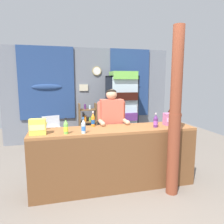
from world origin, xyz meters
name	(u,v)px	position (x,y,z in m)	size (l,w,h in m)	color
ground_plane	(104,166)	(0.00, 1.27, 0.00)	(8.25, 8.25, 0.00)	slate
back_wall_curtained	(89,94)	(-0.01, 3.22, 1.35)	(4.63, 0.22, 2.60)	slate
stall_counter	(116,153)	(0.00, 0.36, 0.59)	(2.59, 0.60, 0.97)	#935B33
timber_post	(175,117)	(0.81, 0.03, 1.19)	(0.20, 0.18, 2.48)	brown
drink_fridge	(122,105)	(0.79, 2.68, 1.07)	(0.76, 0.70, 1.95)	black
bottle_shelf_rack	(88,123)	(-0.11, 2.88, 0.58)	(0.48, 0.28, 1.11)	brown
plastic_lawn_chair	(53,132)	(-1.02, 2.46, 0.49)	(0.55, 0.55, 0.86)	silver
shopkeeper	(112,121)	(0.07, 0.93, 0.99)	(0.51, 0.42, 1.57)	#28282D
soda_bottle_cola	(171,115)	(1.12, 0.70, 1.10)	(0.10, 0.10, 0.31)	black
soda_bottle_orange_soda	(93,120)	(-0.31, 0.68, 1.08)	(0.06, 0.06, 0.25)	orange
soda_bottle_lime_soda	(66,127)	(-0.75, 0.30, 1.07)	(0.06, 0.06, 0.23)	#75C64C
soda_bottle_water	(83,127)	(-0.51, 0.27, 1.07)	(0.06, 0.06, 0.23)	silver
soda_bottle_grape_soda	(156,121)	(0.67, 0.38, 1.07)	(0.07, 0.07, 0.24)	#56286B
snack_box_instant_noodle	(38,127)	(-1.14, 0.36, 1.08)	(0.22, 0.12, 0.22)	#EAD14C
snack_box_wafer	(169,119)	(0.98, 0.48, 1.07)	(0.19, 0.14, 0.20)	#B76699
banana_bunch	(39,126)	(-1.15, 0.65, 1.03)	(0.26, 0.05, 0.16)	#B7C647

